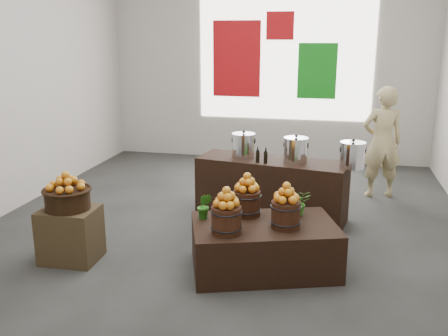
% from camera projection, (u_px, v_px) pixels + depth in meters
% --- Properties ---
extents(ground, '(7.00, 7.00, 0.00)m').
position_uv_depth(ground, '(229.00, 222.00, 6.45)').
color(ground, '#353533').
rests_on(ground, ground).
extents(back_wall, '(6.00, 0.04, 4.00)m').
position_uv_depth(back_wall, '(269.00, 54.00, 9.23)').
color(back_wall, '#B1AAA3').
rests_on(back_wall, ground).
extents(back_opening, '(3.20, 0.02, 2.40)m').
position_uv_depth(back_opening, '(285.00, 54.00, 9.15)').
color(back_opening, white).
rests_on(back_opening, back_wall).
extents(deco_red_left, '(0.90, 0.04, 1.40)m').
position_uv_depth(deco_red_left, '(237.00, 59.00, 9.36)').
color(deco_red_left, '#B00D12').
rests_on(deco_red_left, back_wall).
extents(deco_green_right, '(0.70, 0.04, 1.00)m').
position_uv_depth(deco_green_right, '(317.00, 71.00, 9.09)').
color(deco_green_right, '#137E18').
rests_on(deco_green_right, back_wall).
extents(deco_red_upper, '(0.50, 0.04, 0.50)m').
position_uv_depth(deco_red_upper, '(280.00, 26.00, 9.03)').
color(deco_red_upper, '#B00D12').
rests_on(deco_red_upper, back_wall).
extents(crate, '(0.59, 0.49, 0.58)m').
position_uv_depth(crate, '(71.00, 234.00, 5.30)').
color(crate, '#453720').
rests_on(crate, ground).
extents(wicker_basket, '(0.46, 0.46, 0.21)m').
position_uv_depth(wicker_basket, '(68.00, 199.00, 5.19)').
color(wicker_basket, black).
rests_on(wicker_basket, crate).
extents(apples_in_basket, '(0.36, 0.36, 0.19)m').
position_uv_depth(apples_in_basket, '(66.00, 181.00, 5.14)').
color(apples_in_basket, '#8D0406').
rests_on(apples_in_basket, wicker_basket).
extents(display_table, '(1.64, 1.30, 0.50)m').
position_uv_depth(display_table, '(264.00, 246.00, 5.09)').
color(display_table, black).
rests_on(display_table, ground).
extents(apple_bucket_front_left, '(0.29, 0.29, 0.27)m').
position_uv_depth(apple_bucket_front_left, '(226.00, 220.00, 4.76)').
color(apple_bucket_front_left, '#391E0F').
rests_on(apple_bucket_front_left, display_table).
extents(apples_in_bucket_front_left, '(0.22, 0.22, 0.19)m').
position_uv_depth(apples_in_bucket_front_left, '(226.00, 197.00, 4.70)').
color(apples_in_bucket_front_left, '#8D0406').
rests_on(apples_in_bucket_front_left, apple_bucket_front_left).
extents(apple_bucket_front_right, '(0.29, 0.29, 0.27)m').
position_uv_depth(apple_bucket_front_right, '(286.00, 214.00, 4.91)').
color(apple_bucket_front_right, '#391E0F').
rests_on(apple_bucket_front_right, display_table).
extents(apples_in_bucket_front_right, '(0.22, 0.22, 0.19)m').
position_uv_depth(apples_in_bucket_front_right, '(286.00, 192.00, 4.85)').
color(apples_in_bucket_front_right, '#8D0406').
rests_on(apples_in_bucket_front_right, apple_bucket_front_right).
extents(apple_bucket_rear, '(0.29, 0.29, 0.27)m').
position_uv_depth(apple_bucket_rear, '(247.00, 203.00, 5.24)').
color(apple_bucket_rear, '#391E0F').
rests_on(apple_bucket_rear, display_table).
extents(apples_in_bucket_rear, '(0.22, 0.22, 0.19)m').
position_uv_depth(apples_in_bucket_rear, '(247.00, 182.00, 5.18)').
color(apples_in_bucket_rear, '#8D0406').
rests_on(apples_in_bucket_rear, apple_bucket_rear).
extents(herb_garnish_right, '(0.31, 0.29, 0.28)m').
position_uv_depth(herb_garnish_right, '(298.00, 202.00, 5.24)').
color(herb_garnish_right, '#246C16').
rests_on(herb_garnish_right, display_table).
extents(herb_garnish_left, '(0.16, 0.13, 0.28)m').
position_uv_depth(herb_garnish_left, '(204.00, 206.00, 5.13)').
color(herb_garnish_left, '#246C16').
rests_on(herb_garnish_left, display_table).
extents(counter, '(2.00, 0.94, 0.79)m').
position_uv_depth(counter, '(271.00, 189.00, 6.51)').
color(counter, black).
rests_on(counter, ground).
extents(stock_pot_left, '(0.30, 0.30, 0.30)m').
position_uv_depth(stock_pot_left, '(244.00, 146.00, 6.51)').
color(stock_pot_left, silver).
rests_on(stock_pot_left, counter).
extents(stock_pot_center, '(0.30, 0.30, 0.30)m').
position_uv_depth(stock_pot_center, '(296.00, 151.00, 6.25)').
color(stock_pot_center, silver).
rests_on(stock_pot_center, counter).
extents(stock_pot_right, '(0.30, 0.30, 0.30)m').
position_uv_depth(stock_pot_right, '(352.00, 156.00, 5.99)').
color(stock_pot_right, silver).
rests_on(stock_pot_right, counter).
extents(oil_cruets, '(0.15, 0.08, 0.22)m').
position_uv_depth(oil_cruets, '(268.00, 155.00, 6.21)').
color(oil_cruets, black).
rests_on(oil_cruets, counter).
extents(shopper, '(0.68, 0.53, 1.64)m').
position_uv_depth(shopper, '(382.00, 142.00, 7.27)').
color(shopper, tan).
rests_on(shopper, ground).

